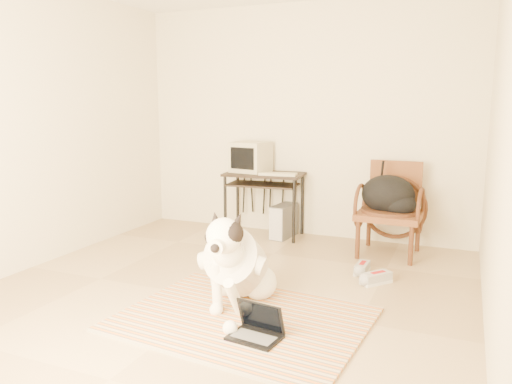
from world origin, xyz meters
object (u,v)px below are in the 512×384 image
Objects in this scene: computer_desk at (264,182)px; backpack at (390,196)px; laptop at (257,329)px; crt_monitor at (251,157)px; dog at (237,265)px; rattan_chair at (391,209)px; pc_tower at (284,221)px.

computer_desk is 1.68× the size of backpack.
crt_monitor is at bearing 114.38° from laptop.
backpack reaches higher than dog.
rattan_chair is at bearing 77.40° from laptop.
backpack reaches higher than computer_desk.
rattan_chair reaches higher than pc_tower.
crt_monitor is 1.74m from rattan_chair.
dog is at bearing -80.24° from pc_tower.
backpack is (1.48, -0.20, -0.02)m from computer_desk.
computer_desk is 2.12× the size of crt_monitor.
computer_desk is at bearing -12.79° from crt_monitor.
dog is at bearing -73.65° from computer_desk.
computer_desk is 2.17× the size of pc_tower.
rattan_chair is at bearing 85.55° from backpack.
rattan_chair is at bearing 64.73° from dog.
pc_tower is at bearing 172.49° from rattan_chair.
dog is 2.50× the size of crt_monitor.
crt_monitor is 0.85m from pc_tower.
backpack is (1.24, -0.23, 0.43)m from pc_tower.
computer_desk reaches higher than pc_tower.
computer_desk is at bearing 106.35° from dog.
rattan_chair reaches higher than laptop.
rattan_chair is (0.53, 2.35, 0.40)m from laptop.
rattan_chair is at bearing -6.11° from crt_monitor.
pc_tower is 0.45× the size of rattan_chair.
laptop is 2.62m from pc_tower.
dog is at bearing -69.30° from crt_monitor.
backpack is (-0.01, -0.07, 0.14)m from rattan_chair.
crt_monitor reaches higher than laptop.
computer_desk is (-0.59, 2.02, 0.32)m from dog.
crt_monitor reaches higher than dog.
pc_tower is (0.43, -0.01, -0.74)m from crt_monitor.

